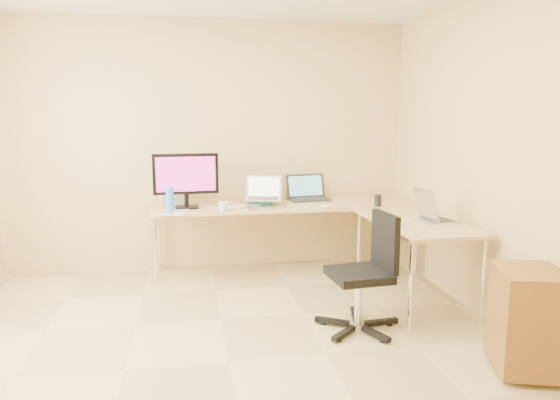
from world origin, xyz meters
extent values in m
plane|color=#D1B77B|center=(0.00, 0.00, 0.00)|extent=(4.50, 4.50, 0.00)
plane|color=#D0B384|center=(0.00, 2.25, 1.30)|extent=(4.50, 0.00, 4.50)
plane|color=#D0B384|center=(0.00, -2.25, 1.30)|extent=(4.50, 0.00, 4.50)
plane|color=#D0B384|center=(2.10, 0.00, 1.30)|extent=(0.00, 4.50, 4.50)
cube|color=tan|center=(0.72, 1.85, 0.36)|extent=(2.65, 0.70, 0.73)
cube|color=tan|center=(1.70, 0.85, 0.36)|extent=(0.70, 1.30, 0.73)
cube|color=black|center=(-0.25, 1.79, 1.00)|extent=(0.64, 0.24, 0.54)
cube|color=#217474|center=(0.50, 1.94, 0.76)|extent=(0.30, 0.37, 0.06)
cube|color=silver|center=(0.51, 1.80, 0.90)|extent=(0.41, 0.35, 0.23)
cube|color=black|center=(1.03, 2.05, 0.86)|extent=(0.47, 0.37, 0.27)
cube|color=silver|center=(0.29, 1.75, 0.74)|extent=(0.40, 0.25, 0.02)
ellipsoid|color=white|center=(1.09, 1.55, 0.75)|extent=(0.12, 0.09, 0.04)
imported|color=white|center=(0.09, 1.55, 0.78)|extent=(0.12, 0.12, 0.09)
cylinder|color=#AAA9BD|center=(0.34, 1.58, 0.74)|extent=(0.13, 0.13, 0.03)
cylinder|color=#3579C6|center=(-0.40, 1.55, 0.85)|extent=(0.08, 0.08, 0.25)
cube|color=silver|center=(-0.37, 1.59, 0.73)|extent=(0.28, 0.35, 0.01)
cube|color=white|center=(-0.40, 2.05, 0.77)|extent=(0.25, 0.20, 0.08)
cylinder|color=white|center=(-0.40, 2.05, 0.85)|extent=(0.22, 0.22, 0.24)
cylinder|color=black|center=(1.62, 1.55, 0.79)|extent=(0.08, 0.08, 0.12)
cube|color=silver|center=(1.85, 0.76, 0.85)|extent=(0.39, 0.33, 0.23)
cube|color=black|center=(1.02, 0.35, 0.50)|extent=(0.60, 0.60, 0.91)
cube|color=#A46B41|center=(1.85, -0.48, 0.36)|extent=(0.50, 0.56, 0.64)
camera|label=1|loc=(-0.23, -3.22, 1.64)|focal=32.95mm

